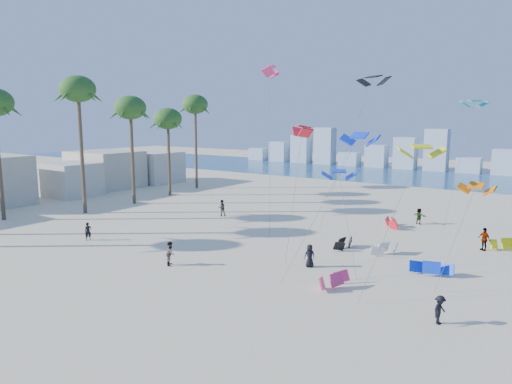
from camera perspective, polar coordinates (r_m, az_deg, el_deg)
The scene contains 10 objects.
ground at distance 29.75m, azimuth -23.48°, elevation -12.14°, with size 220.00×220.00×0.00m, color beige.
ocean at distance 90.08m, azimuth 19.11°, elevation 2.00°, with size 220.00×220.00×0.00m, color navy.
kitesurfer_near at distance 42.20m, azimuth -20.23°, elevation -4.63°, with size 0.57×0.37×1.56m, color black.
kitesurfer_mid at distance 33.63m, azimuth -10.63°, elevation -7.54°, with size 0.83×0.65×1.71m, color gray.
kitesurfers_far at distance 39.22m, azimuth 15.11°, elevation -5.32°, with size 35.58×23.43×1.85m.
grounded_kites at distance 37.16m, azimuth 18.27°, elevation -6.91°, with size 13.29×21.06×0.92m.
flying_kites at distance 38.83m, azimuth 13.99°, elevation 10.00°, with size 25.36×24.28×15.79m.
palm_row at distance 55.34m, azimuth -22.34°, elevation 10.17°, with size 7.95×44.80×15.01m.
beachfront_buildings at distance 67.91m, azimuth -23.80°, elevation 1.81°, with size 11.50×43.00×6.00m.
distant_skyline at distance 99.71m, azimuth 20.12°, elevation 4.37°, with size 85.00×3.00×8.40m.
Camera 1 is at (23.97, -14.21, 10.41)m, focal length 32.05 mm.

